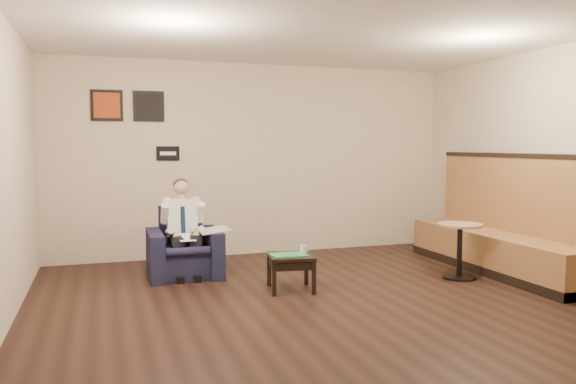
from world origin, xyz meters
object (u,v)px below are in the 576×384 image
object	(u,v)px
smartphone	(293,252)
banquette	(498,214)
seated_man	(185,231)
coffee_mug	(303,249)
side_table	(291,272)
green_folder	(289,255)
armchair	(184,242)
cafe_table	(459,251)

from	to	relation	value
smartphone	banquette	world-z (taller)	banquette
seated_man	coffee_mug	world-z (taller)	seated_man
seated_man	side_table	xyz separation A→B (m)	(1.03, -0.96, -0.37)
smartphone	side_table	bearing A→B (deg)	-97.35
green_folder	banquette	world-z (taller)	banquette
seated_man	side_table	size ratio (longest dim) A/B	2.35
green_folder	coffee_mug	bearing A→B (deg)	24.33
armchair	green_folder	size ratio (longest dim) A/B	2.16
side_table	green_folder	size ratio (longest dim) A/B	1.22
smartphone	armchair	bearing A→B (deg)	159.02
green_folder	side_table	bearing A→B (deg)	24.33
coffee_mug	cafe_table	distance (m)	1.96
smartphone	seated_man	bearing A→B (deg)	162.51
armchair	seated_man	size ratio (longest dim) A/B	0.75
armchair	side_table	xyz separation A→B (m)	(1.03, -1.07, -0.22)
smartphone	cafe_table	xyz separation A→B (m)	(2.05, -0.25, -0.07)
armchair	cafe_table	world-z (taller)	armchair
coffee_mug	seated_man	bearing A→B (deg)	143.99
cafe_table	smartphone	bearing A→B (deg)	172.98
seated_man	smartphone	bearing A→B (deg)	-36.43
seated_man	banquette	distance (m)	3.95
seated_man	green_folder	distance (m)	1.40
armchair	banquette	size ratio (longest dim) A/B	0.30
coffee_mug	smartphone	xyz separation A→B (m)	(-0.11, 0.05, -0.04)
seated_man	coffee_mug	distance (m)	1.50
armchair	smartphone	xyz separation A→B (m)	(1.10, -0.93, -0.01)
seated_man	green_folder	size ratio (longest dim) A/B	2.87
smartphone	cafe_table	world-z (taller)	cafe_table
smartphone	banquette	distance (m)	2.76
side_table	coffee_mug	world-z (taller)	coffee_mug
side_table	coffee_mug	xyz separation A→B (m)	(0.18, 0.08, 0.24)
armchair	side_table	size ratio (longest dim) A/B	1.77
green_folder	smartphone	xyz separation A→B (m)	(0.10, 0.15, -0.00)
armchair	cafe_table	bearing A→B (deg)	-20.19
seated_man	smartphone	distance (m)	1.38
green_folder	smartphone	distance (m)	0.18
green_folder	cafe_table	xyz separation A→B (m)	(2.15, -0.11, -0.07)
side_table	cafe_table	size ratio (longest dim) A/B	0.73
green_folder	smartphone	world-z (taller)	green_folder
side_table	coffee_mug	distance (m)	0.31
banquette	seated_man	bearing A→B (deg)	166.64
coffee_mug	banquette	size ratio (longest dim) A/B	0.03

